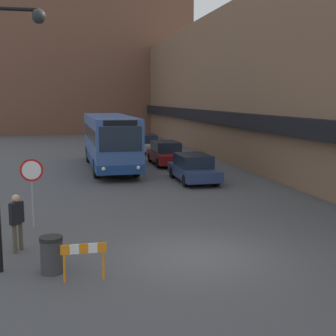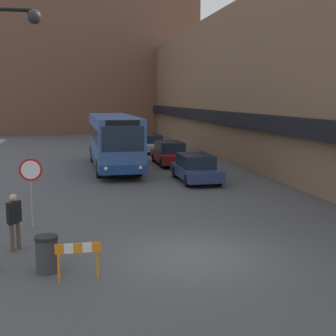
% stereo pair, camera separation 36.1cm
% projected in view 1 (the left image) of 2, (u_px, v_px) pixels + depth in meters
% --- Properties ---
extents(ground_plane, '(160.00, 160.00, 0.00)m').
position_uv_depth(ground_plane, '(198.00, 256.00, 13.20)').
color(ground_plane, '#47474C').
extents(building_row_right, '(5.50, 60.00, 10.70)m').
position_uv_depth(building_row_right, '(231.00, 87.00, 37.77)').
color(building_row_right, brown).
rests_on(building_row_right, ground_plane).
extents(building_backdrop_far, '(26.00, 8.00, 16.94)m').
position_uv_depth(building_backdrop_far, '(87.00, 66.00, 59.58)').
color(building_backdrop_far, brown).
rests_on(building_backdrop_far, ground_plane).
extents(city_bus, '(2.55, 10.98, 3.32)m').
position_uv_depth(city_bus, '(110.00, 140.00, 29.26)').
color(city_bus, '#335193').
rests_on(city_bus, ground_plane).
extents(parked_car_front, '(1.87, 4.37, 1.44)m').
position_uv_depth(parked_car_front, '(193.00, 168.00, 24.90)').
color(parked_car_front, navy).
rests_on(parked_car_front, ground_plane).
extents(parked_car_middle, '(1.86, 4.64, 1.54)m').
position_uv_depth(parked_car_middle, '(166.00, 153.00, 31.22)').
color(parked_car_middle, maroon).
rests_on(parked_car_middle, ground_plane).
extents(parked_car_back, '(1.90, 4.62, 1.42)m').
position_uv_depth(parked_car_back, '(146.00, 143.00, 38.45)').
color(parked_car_back, '#B7B7BC').
rests_on(parked_car_back, ground_plane).
extents(stop_sign, '(0.76, 0.08, 2.41)m').
position_uv_depth(stop_sign, '(32.00, 178.00, 15.61)').
color(stop_sign, gray).
rests_on(stop_sign, ground_plane).
extents(street_lamp, '(1.46, 0.36, 6.68)m').
position_uv_depth(street_lamp, '(3.00, 110.00, 11.46)').
color(street_lamp, black).
rests_on(street_lamp, ground_plane).
extents(pedestrian, '(0.40, 0.50, 1.69)m').
position_uv_depth(pedestrian, '(17.00, 217.00, 13.44)').
color(pedestrian, brown).
rests_on(pedestrian, ground_plane).
extents(trash_bin, '(0.59, 0.59, 0.95)m').
position_uv_depth(trash_bin, '(51.00, 255.00, 11.85)').
color(trash_bin, '#38383D').
rests_on(trash_bin, ground_plane).
extents(construction_barricade, '(1.10, 0.06, 0.94)m').
position_uv_depth(construction_barricade, '(84.00, 255.00, 11.28)').
color(construction_barricade, orange).
rests_on(construction_barricade, ground_plane).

